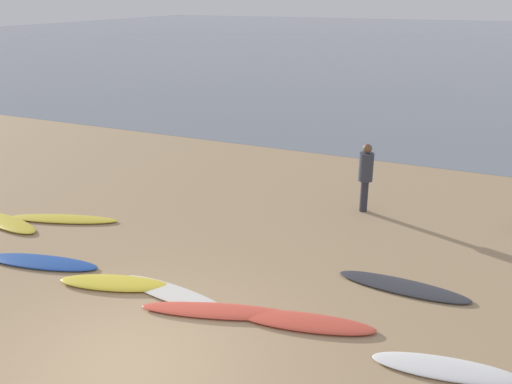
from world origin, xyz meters
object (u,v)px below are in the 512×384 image
at_px(surfboard_8, 446,368).
at_px(surfboard_6, 306,322).
at_px(surfboard_3, 115,283).
at_px(surfboard_4, 173,294).
at_px(surfboard_0, 7,223).
at_px(surfboard_7, 403,287).
at_px(surfboard_1, 64,219).
at_px(person_0, 366,172).
at_px(surfboard_5, 219,311).
at_px(surfboard_2, 42,262).

bearing_deg(surfboard_8, surfboard_6, 164.20).
height_order(surfboard_3, surfboard_4, surfboard_3).
xyz_separation_m(surfboard_0, surfboard_7, (8.91, 0.91, -0.01)).
distance_m(surfboard_0, surfboard_1, 1.25).
relative_size(surfboard_1, person_0, 1.53).
height_order(surfboard_1, person_0, person_0).
relative_size(surfboard_0, surfboard_5, 0.78).
height_order(surfboard_0, surfboard_7, surfboard_0).
relative_size(surfboard_6, surfboard_7, 0.95).
height_order(surfboard_2, surfboard_8, surfboard_2).
relative_size(surfboard_2, surfboard_7, 1.01).
height_order(surfboard_2, surfboard_7, surfboard_2).
height_order(surfboard_1, surfboard_7, surfboard_1).
distance_m(surfboard_0, surfboard_8, 9.97).
bearing_deg(surfboard_7, surfboard_8, -62.64).
bearing_deg(person_0, surfboard_3, 108.75).
distance_m(surfboard_2, surfboard_4, 3.03).
xyz_separation_m(surfboard_0, surfboard_6, (7.69, -0.93, 0.00)).
height_order(surfboard_7, person_0, person_0).
xyz_separation_m(surfboard_7, person_0, (-1.61, 3.37, 0.98)).
bearing_deg(surfboard_3, surfboard_5, -17.56).
distance_m(surfboard_0, surfboard_7, 8.96).
xyz_separation_m(surfboard_6, person_0, (-0.38, 5.21, 0.96)).
bearing_deg(surfboard_6, surfboard_3, 172.54).
bearing_deg(surfboard_6, surfboard_2, 170.25).
distance_m(surfboard_2, surfboard_6, 5.48).
bearing_deg(surfboard_1, person_0, 10.46).
bearing_deg(surfboard_0, surfboard_1, 46.35).
bearing_deg(surfboard_8, surfboard_4, 169.21).
xyz_separation_m(surfboard_0, surfboard_5, (6.25, -1.23, -0.00)).
xyz_separation_m(surfboard_8, person_0, (-2.59, 5.46, 0.97)).
distance_m(surfboard_6, surfboard_7, 2.21).
height_order(surfboard_0, surfboard_6, surfboard_6).
bearing_deg(surfboard_6, person_0, 82.30).
bearing_deg(surfboard_8, surfboard_3, 170.92).
bearing_deg(surfboard_1, surfboard_2, -76.43).
relative_size(surfboard_6, person_0, 1.33).
height_order(surfboard_4, surfboard_5, surfboard_5).
bearing_deg(surfboard_8, surfboard_7, 105.90).
bearing_deg(surfboard_5, surfboard_8, -17.25).
height_order(surfboard_4, surfboard_7, surfboard_4).
bearing_deg(surfboard_8, surfboard_2, 170.27).
height_order(surfboard_1, surfboard_3, surfboard_3).
bearing_deg(surfboard_5, person_0, 61.09).
distance_m(surfboard_0, surfboard_4, 5.35).
height_order(surfboard_1, surfboard_4, surfboard_1).
bearing_deg(surfboard_7, surfboard_2, -161.00).
height_order(surfboard_4, person_0, person_0).
distance_m(surfboard_1, person_0, 7.29).
xyz_separation_m(surfboard_2, surfboard_4, (3.03, 0.07, -0.00)).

